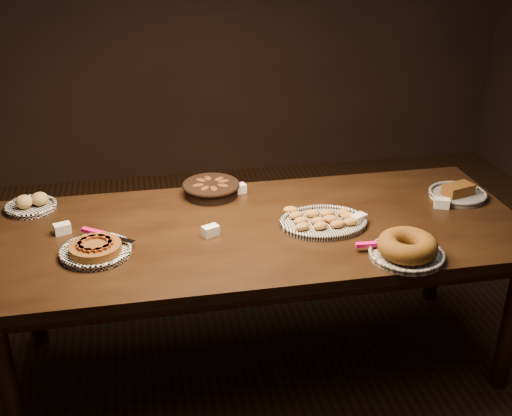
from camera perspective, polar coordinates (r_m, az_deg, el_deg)
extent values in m
plane|color=black|center=(3.27, 0.24, -13.43)|extent=(5.00, 5.00, 0.00)
cube|color=black|center=(2.87, 0.27, -2.13)|extent=(2.40, 1.00, 0.05)
cylinder|color=black|center=(2.78, -21.22, -14.47)|extent=(0.08, 0.08, 0.70)
cylinder|color=black|center=(3.14, 21.69, -9.47)|extent=(0.08, 0.08, 0.70)
cylinder|color=black|center=(3.40, -19.37, -6.29)|extent=(0.08, 0.08, 0.70)
cylinder|color=black|center=(3.70, 15.74, -3.01)|extent=(0.08, 0.08, 0.70)
torus|color=white|center=(2.72, -14.06, -3.63)|extent=(0.30, 0.30, 0.02)
cylinder|color=#48220E|center=(2.71, -14.08, -3.47)|extent=(0.28, 0.28, 0.03)
cube|color=#5F2E10|center=(2.68, -13.02, -3.19)|extent=(0.05, 0.07, 0.01)
cube|color=#5F2E10|center=(2.71, -12.94, -2.83)|extent=(0.04, 0.08, 0.01)
cube|color=#5F2E10|center=(2.74, -13.31, -2.55)|extent=(0.07, 0.06, 0.01)
cube|color=#5F2E10|center=(2.75, -13.98, -2.47)|extent=(0.07, 0.03, 0.01)
cube|color=#5F2E10|center=(2.75, -14.71, -2.60)|extent=(0.07, 0.06, 0.01)
cube|color=#5F2E10|center=(2.73, -15.23, -2.91)|extent=(0.05, 0.07, 0.01)
cube|color=#5F2E10|center=(2.70, -15.34, -3.27)|extent=(0.04, 0.08, 0.01)
cube|color=#5F2E10|center=(2.67, -14.98, -3.55)|extent=(0.07, 0.06, 0.01)
cube|color=#5F2E10|center=(2.65, -14.29, -3.64)|extent=(0.07, 0.03, 0.01)
cube|color=#5F2E10|center=(2.66, -13.54, -3.51)|extent=(0.07, 0.06, 0.01)
cube|color=#FF0C7C|center=(2.84, -14.21, -2.07)|extent=(0.11, 0.09, 0.02)
cube|color=silver|center=(2.77, -12.09, -2.69)|extent=(0.14, 0.11, 0.00)
torus|color=black|center=(2.88, 6.02, -1.15)|extent=(0.32, 0.32, 0.02)
ellipsoid|color=#9C662D|center=(2.81, 4.14, -1.66)|extent=(0.08, 0.06, 0.03)
ellipsoid|color=#9C662D|center=(2.82, 5.75, -1.58)|extent=(0.08, 0.06, 0.03)
ellipsoid|color=#9C662D|center=(2.85, 7.24, -1.41)|extent=(0.08, 0.06, 0.03)
ellipsoid|color=#9C662D|center=(2.87, 8.38, -1.20)|extent=(0.07, 0.05, 0.03)
ellipsoid|color=#9C662D|center=(2.86, 4.02, -1.15)|extent=(0.08, 0.06, 0.03)
ellipsoid|color=#9C662D|center=(2.86, 5.56, -1.13)|extent=(0.07, 0.04, 0.03)
ellipsoid|color=#9C662D|center=(2.89, 6.63, -0.96)|extent=(0.07, 0.06, 0.03)
ellipsoid|color=#9C662D|center=(2.92, 8.21, -0.70)|extent=(0.07, 0.05, 0.03)
ellipsoid|color=#9C662D|center=(2.91, 3.58, -0.64)|extent=(0.07, 0.05, 0.03)
ellipsoid|color=#9C662D|center=(2.93, 5.04, -0.50)|extent=(0.08, 0.06, 0.03)
ellipsoid|color=#9C662D|center=(2.94, 6.39, -0.45)|extent=(0.08, 0.06, 0.03)
ellipsoid|color=#9C662D|center=(2.95, 7.78, -0.39)|extent=(0.08, 0.06, 0.03)
ellipsoid|color=#9C662D|center=(2.95, 3.09, -0.17)|extent=(0.08, 0.06, 0.03)
torus|color=black|center=(2.68, 13.24, -3.92)|extent=(0.31, 0.31, 0.02)
torus|color=brown|center=(2.67, 13.32, -3.27)|extent=(0.31, 0.31, 0.08)
cube|color=#FF0C7C|center=(2.70, 10.09, -3.19)|extent=(0.12, 0.03, 0.02)
cube|color=silver|center=(2.74, 12.69, -3.08)|extent=(0.15, 0.04, 0.00)
cylinder|color=black|center=(3.16, -4.01, 1.69)|extent=(0.31, 0.31, 0.07)
torus|color=black|center=(3.15, -4.02, 2.05)|extent=(0.28, 0.28, 0.02)
ellipsoid|color=#33150A|center=(3.17, -2.90, 2.18)|extent=(0.09, 0.06, 0.04)
ellipsoid|color=#33150A|center=(3.20, -3.30, 2.39)|extent=(0.09, 0.09, 0.04)
ellipsoid|color=#33150A|center=(3.21, -4.31, 2.45)|extent=(0.06, 0.09, 0.04)
ellipsoid|color=#33150A|center=(3.19, -4.92, 2.28)|extent=(0.09, 0.09, 0.04)
ellipsoid|color=#33150A|center=(3.14, -5.16, 1.83)|extent=(0.09, 0.06, 0.04)
ellipsoid|color=#33150A|center=(3.10, -4.56, 1.56)|extent=(0.09, 0.10, 0.04)
ellipsoid|color=#33150A|center=(3.10, -3.78, 1.53)|extent=(0.05, 0.09, 0.04)
ellipsoid|color=#33150A|center=(3.13, -2.96, 1.80)|extent=(0.10, 0.09, 0.04)
torus|color=white|center=(3.19, -19.39, 0.21)|extent=(0.24, 0.24, 0.02)
ellipsoid|color=#9F8049|center=(3.18, -19.93, 0.52)|extent=(0.08, 0.08, 0.06)
ellipsoid|color=#9F8049|center=(3.19, -18.67, 0.77)|extent=(0.08, 0.08, 0.06)
torus|color=black|center=(3.29, 17.49, 1.28)|extent=(0.28, 0.28, 0.02)
cube|color=#48220E|center=(3.29, 17.53, 1.57)|extent=(0.16, 0.12, 0.05)
cube|color=white|center=(2.79, -4.06, -2.03)|extent=(0.08, 0.07, 0.04)
cube|color=white|center=(3.18, -1.55, 1.72)|extent=(0.08, 0.06, 0.04)
cube|color=white|center=(2.91, 9.11, -0.99)|extent=(0.08, 0.07, 0.04)
cube|color=white|center=(2.92, -16.84, -1.76)|extent=(0.08, 0.06, 0.04)
cube|color=white|center=(3.16, 16.20, 0.42)|extent=(0.08, 0.07, 0.04)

